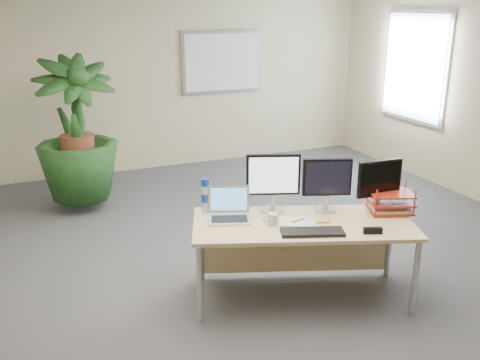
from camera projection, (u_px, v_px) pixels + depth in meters
name	position (u px, v px, depth m)	size (l,w,h in m)	color
floor	(261.00, 288.00, 4.73)	(8.00, 8.00, 0.00)	#49494E
back_wall	(145.00, 79.00, 7.80)	(7.00, 0.04, 2.70)	beige
whiteboard	(222.00, 62.00, 8.15)	(1.30, 0.04, 0.95)	#ABACB0
window	(414.00, 67.00, 7.54)	(0.04, 1.30, 1.55)	#ABACB0
desk	(301.00, 233.00, 4.52)	(1.96, 1.34, 0.69)	#D7AE7F
floor_plant	(78.00, 150.00, 6.33)	(0.84, 0.84, 1.50)	#143714
monitor_left	(273.00, 179.00, 4.53)	(0.44, 0.21, 0.51)	#BBBABF
monitor_right	(327.00, 181.00, 4.55)	(0.41, 0.19, 0.47)	#BBBABF
monitor_dark	(379.00, 182.00, 4.54)	(0.41, 0.19, 0.45)	#BBBABF
laptop	(229.00, 211.00, 4.45)	(0.43, 0.41, 0.25)	silver
keyboard	(312.00, 232.00, 4.16)	(0.49, 0.16, 0.03)	black
coffee_mug	(272.00, 219.00, 4.32)	(0.12, 0.08, 0.09)	silver
spiral_notebook	(297.00, 222.00, 4.37)	(0.27, 0.21, 0.01)	silver
orange_pen	(298.00, 220.00, 4.37)	(0.01, 0.01, 0.14)	orange
yellow_highlighter	(323.00, 222.00, 4.36)	(0.02, 0.02, 0.12)	gold
water_bottle	(205.00, 196.00, 4.56)	(0.08, 0.08, 0.30)	silver
letter_tray	(390.00, 203.00, 4.58)	(0.43, 0.38, 0.17)	#B52A16
stapler	(373.00, 231.00, 4.16)	(0.15, 0.04, 0.05)	black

